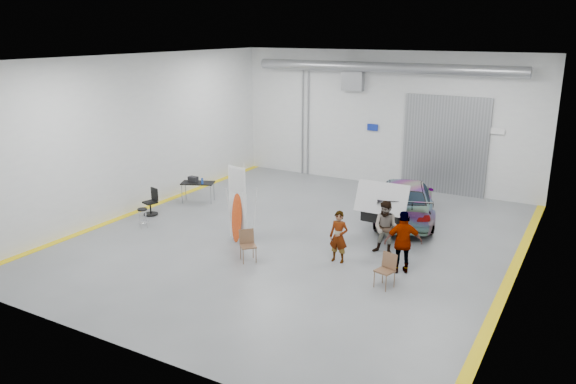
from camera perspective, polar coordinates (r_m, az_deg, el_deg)
The scene contains 13 objects.
ground at distance 19.29m, azimuth 1.04°, elevation -4.65°, with size 16.00×16.00×0.00m, color slate.
room_shell at distance 20.10m, azimuth 4.77°, elevation 8.18°, with size 14.02×16.18×6.01m.
sedan_car at distance 21.34m, azimuth 11.74°, elevation -0.75°, with size 2.15×5.29×1.53m, color silver.
person_a at distance 17.15m, azimuth 5.17°, elevation -4.55°, with size 0.59×0.39×1.62m, color #967351.
person_b at distance 17.91m, azimuth 9.95°, elevation -3.61°, with size 0.85×0.65×1.74m, color #436D7C.
person_c at distance 16.63m, azimuth 11.64°, elevation -5.02°, with size 1.09×0.45×1.88m, color #A16235.
surfboard_display at distance 18.61m, azimuth -5.09°, elevation -1.87°, with size 0.77×0.30×2.75m.
folding_chair_near at distance 17.34m, azimuth -4.04°, elevation -6.08°, with size 0.64×0.73×0.97m.
folding_chair_far at distance 15.85m, azimuth 9.78°, elevation -8.53°, with size 0.56×0.59×0.96m.
shop_stool at distance 20.76m, azimuth -14.53°, elevation -2.60°, with size 0.37×0.37×0.72m.
work_table at distance 23.32m, azimuth -9.28°, elevation 0.99°, with size 1.47×1.13×1.07m.
office_chair at distance 22.13m, azimuth -13.71°, elevation -1.13°, with size 0.55×0.58×1.02m.
trunk_lid at distance 18.94m, azimuth 9.60°, elevation -0.32°, with size 1.79×1.09×0.04m, color silver.
Camera 1 is at (8.60, -15.84, 6.88)m, focal length 35.00 mm.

